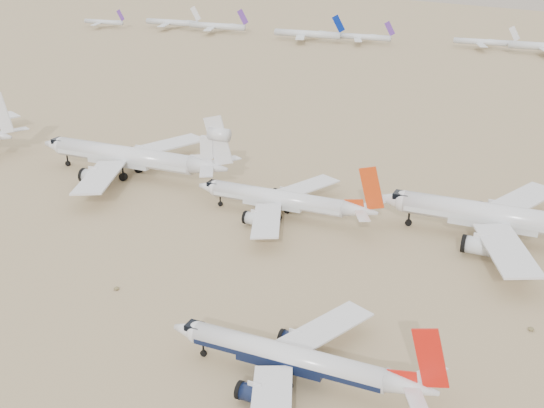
# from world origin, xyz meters

# --- Properties ---
(ground) EXTENTS (7000.00, 7000.00, 0.00)m
(ground) POSITION_xyz_m (0.00, 0.00, 0.00)
(ground) COLOR #876E4E
(ground) RESTS_ON ground
(main_airliner) EXTENTS (38.67, 37.77, 13.65)m
(main_airliner) POSITION_xyz_m (9.23, 3.04, 3.75)
(main_airliner) COLOR silver
(main_airliner) RESTS_ON ground
(row2_gold_tail) EXTENTS (52.93, 51.77, 18.85)m
(row2_gold_tail) POSITION_xyz_m (30.84, 64.06, 5.27)
(row2_gold_tail) COLOR silver
(row2_gold_tail) RESTS_ON ground
(row2_orange_tail) EXTENTS (41.62, 40.71, 14.85)m
(row2_orange_tail) POSITION_xyz_m (-16.22, 57.16, 4.17)
(row2_orange_tail) COLOR silver
(row2_orange_tail) RESTS_ON ground
(row2_white_trijet) EXTENTS (54.43, 53.20, 19.29)m
(row2_white_trijet) POSITION_xyz_m (-62.15, 65.67, 5.58)
(row2_white_trijet) COLOR silver
(row2_white_trijet) RESTS_ON ground
(distant_storage_row) EXTENTS (459.33, 53.45, 16.19)m
(distant_storage_row) POSITION_xyz_m (-24.34, 307.85, 4.41)
(distant_storage_row) COLOR silver
(distant_storage_row) RESTS_ON ground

